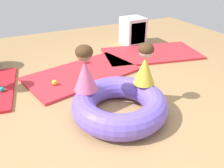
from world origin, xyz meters
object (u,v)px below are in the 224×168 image
Objects in this scene: child_in_pink at (85,69)px; play_ball_pink at (86,61)px; play_ball_yellow at (55,83)px; storage_cube at (134,31)px; child_in_yellow at (145,64)px; inflatable_cushion at (120,105)px; play_ball_teal at (2,89)px; play_ball_red at (146,49)px; play_ball_blue at (81,80)px.

child_in_pink reaches higher than play_ball_pink.
child_in_pink is at bearing -73.80° from play_ball_yellow.
child_in_pink is at bearing -110.11° from play_ball_pink.
child_in_yellow is at bearing -118.01° from storage_cube.
play_ball_yellow is (-0.52, 1.01, -0.06)m from inflatable_cushion.
play_ball_teal is (-1.38, -0.42, -0.01)m from play_ball_pink.
child_in_yellow is 1.54m from play_ball_pink.
play_ball_pink is 1.30m from play_ball_red.
play_ball_teal is at bearing -169.43° from play_ball_red.
inflatable_cushion is 1.14m from play_ball_yellow.
play_ball_blue is (-0.55, 0.79, -0.45)m from child_in_yellow.
inflatable_cushion reaches higher than play_ball_red.
play_ball_blue is at bearing -13.05° from play_ball_teal.
inflatable_cushion reaches higher than play_ball_teal.
child_in_pink is 0.90m from play_ball_yellow.
storage_cube reaches higher than play_ball_yellow.
inflatable_cushion is 2.06× the size of child_in_pink.
play_ball_blue is at bearing 50.28° from child_in_yellow.
inflatable_cushion is 0.57m from child_in_yellow.
child_in_pink is 1.34m from play_ball_teal.
play_ball_teal is 0.13× the size of storage_cube.
play_ball_yellow is 0.70m from play_ball_teal.
play_ball_yellow is at bearing 117.12° from inflatable_cushion.
play_ball_yellow is 2.08m from play_ball_red.
play_ball_teal is 2.72m from play_ball_red.
inflatable_cushion reaches higher than play_ball_blue.
play_ball_red is 0.58m from storage_cube.
child_in_yellow is 1.36m from play_ball_yellow.
play_ball_yellow is (-0.91, 0.90, -0.46)m from child_in_yellow.
play_ball_pink is at bearing 83.84° from inflatable_cushion.
play_ball_red is at bearing -2.42° from child_in_pink.
child_in_pink is at bearing -43.88° from play_ball_teal.
storage_cube is at bearing 21.07° from play_ball_teal.
storage_cube reaches higher than inflatable_cushion.
play_ball_pink is (0.69, 0.55, 0.01)m from play_ball_yellow.
child_in_yellow is 2.37m from storage_cube.
play_ball_yellow is at bearing -149.71° from storage_cube.
play_ball_pink is (0.47, 1.29, -0.47)m from child_in_pink.
inflatable_cushion is 2.20m from play_ball_red.
play_ball_blue is (1.06, -0.24, 0.01)m from play_ball_teal.
play_ball_red is (1.62, 0.74, -0.01)m from play_ball_blue.
inflatable_cushion is at bearing -62.88° from play_ball_yellow.
storage_cube is (0.04, 0.55, 0.21)m from play_ball_red.
child_in_pink reaches higher than play_ball_yellow.
play_ball_blue is 2.11m from storage_cube.
inflatable_cushion is at bearing -96.16° from play_ball_pink.
storage_cube is at bearing 6.50° from child_in_pink.
child_in_yellow reaches higher than play_ball_red.
child_in_pink is 2.64m from storage_cube.
play_ball_pink is 1.44m from play_ball_teal.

